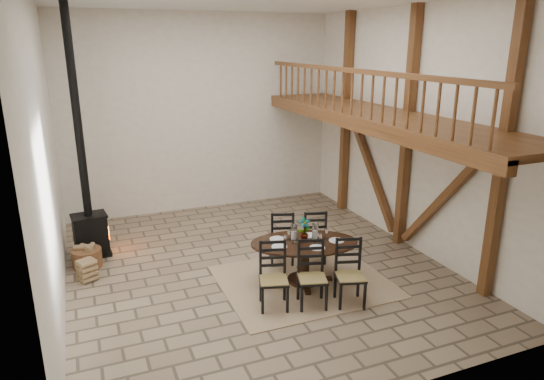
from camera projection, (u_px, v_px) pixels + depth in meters
name	position (u px, v px, depth m)	size (l,w,h in m)	color
ground	(256.00, 267.00, 9.59)	(8.00, 8.00, 0.00)	#8B775C
room_shell	(314.00, 112.00, 9.14)	(7.02, 8.02, 5.01)	white
rug	(304.00, 281.00, 9.00)	(3.00, 2.50, 0.02)	tan
dining_table	(305.00, 263.00, 8.76)	(2.26, 2.49, 1.26)	black
wood_stove	(87.00, 205.00, 9.81)	(0.75, 0.61, 5.00)	black
log_basket	(87.00, 257.00, 9.56)	(0.56, 0.56, 0.47)	brown
log_stack	(87.00, 270.00, 9.00)	(0.40, 0.41, 0.42)	#9B8256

